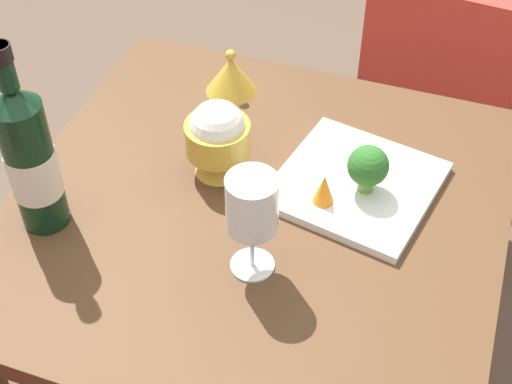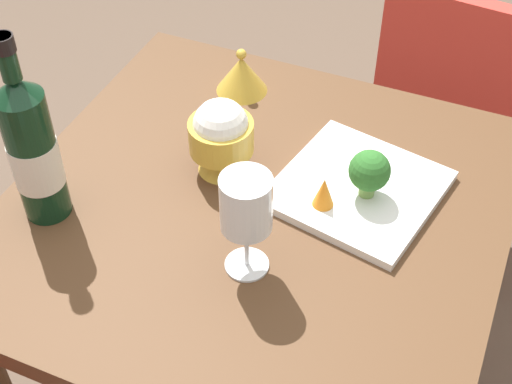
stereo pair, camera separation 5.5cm
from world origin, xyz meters
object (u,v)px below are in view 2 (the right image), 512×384
object	(u,v)px
wine_glass	(246,206)
carrot_garnish_left	(324,192)
broccoli_floret	(369,172)
rice_bowl	(221,136)
wine_bottle	(33,149)
rice_bowl_lid	(242,74)
chair_by_wall	(463,107)
serving_plate	(358,189)

from	to	relation	value
wine_glass	carrot_garnish_left	distance (m)	0.19
broccoli_floret	carrot_garnish_left	xyz separation A→B (m)	(-0.05, 0.06, -0.02)
rice_bowl	carrot_garnish_left	bearing A→B (deg)	-98.64
wine_bottle	rice_bowl_lid	bearing A→B (deg)	-20.46
wine_bottle	chair_by_wall	bearing A→B (deg)	-32.85
wine_bottle	serving_plate	distance (m)	0.53
wine_glass	wine_bottle	bearing A→B (deg)	92.95
chair_by_wall	serving_plate	bearing A→B (deg)	-93.09
serving_plate	carrot_garnish_left	size ratio (longest dim) A/B	5.30
broccoli_floret	carrot_garnish_left	size ratio (longest dim) A/B	1.55
serving_plate	broccoli_floret	xyz separation A→B (m)	(-0.01, -0.02, 0.06)
wine_bottle	serving_plate	xyz separation A→B (m)	(0.24, -0.45, -0.12)
wine_bottle	carrot_garnish_left	bearing A→B (deg)	-67.35
wine_glass	broccoli_floret	distance (m)	0.25
rice_bowl	serving_plate	bearing A→B (deg)	-81.34
wine_glass	rice_bowl_lid	distance (m)	0.46
chair_by_wall	rice_bowl_lid	world-z (taller)	same
chair_by_wall	wine_bottle	bearing A→B (deg)	-117.05
wine_glass	rice_bowl	distance (m)	0.23
chair_by_wall	broccoli_floret	world-z (taller)	broccoli_floret
broccoli_floret	serving_plate	bearing A→B (deg)	51.16
chair_by_wall	rice_bowl_lid	distance (m)	0.64
chair_by_wall	wine_bottle	distance (m)	1.07
rice_bowl_lid	carrot_garnish_left	size ratio (longest dim) A/B	1.81
rice_bowl	rice_bowl_lid	xyz separation A→B (m)	(0.22, 0.06, -0.04)
rice_bowl_lid	serving_plate	bearing A→B (deg)	-122.23
wine_bottle	rice_bowl_lid	size ratio (longest dim) A/B	3.30
wine_glass	rice_bowl_lid	bearing A→B (deg)	24.89
wine_glass	carrot_garnish_left	bearing A→B (deg)	-23.39
rice_bowl	carrot_garnish_left	world-z (taller)	rice_bowl
wine_bottle	rice_bowl	bearing A→B (deg)	-47.38
wine_glass	broccoli_floret	xyz separation A→B (m)	(0.21, -0.12, -0.06)
wine_bottle	serving_plate	bearing A→B (deg)	-62.35
rice_bowl	rice_bowl_lid	distance (m)	0.23
wine_bottle	broccoli_floret	size ratio (longest dim) A/B	3.85
rice_bowl	rice_bowl_lid	bearing A→B (deg)	15.47
rice_bowl	serving_plate	size ratio (longest dim) A/B	0.48
rice_bowl	broccoli_floret	xyz separation A→B (m)	(0.02, -0.25, -0.01)
rice_bowl	carrot_garnish_left	distance (m)	0.20
wine_glass	broccoli_floret	size ratio (longest dim) A/B	2.09
wine_glass	serving_plate	size ratio (longest dim) A/B	0.61
chair_by_wall	rice_bowl_lid	xyz separation A→B (m)	(-0.43, 0.39, 0.26)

